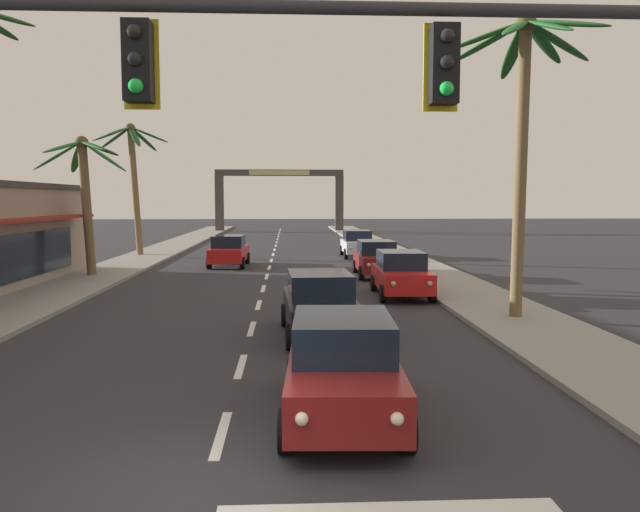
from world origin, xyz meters
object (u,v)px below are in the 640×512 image
object	(u,v)px
palm_right_second	(524,101)
town_gateway_arch	(280,192)
sedan_parked_mid_kerb	(376,258)
sedan_lead_at_stop_bar	(343,367)
sedan_parked_far_kerb	(357,243)
sedan_third_in_queue	(320,304)
palm_left_third	(85,181)
sedan_oncoming_far	(229,251)
traffic_signal_mast	(447,106)
sedan_parked_nearest_kerb	(401,273)
palm_left_farthest	(133,165)

from	to	relation	value
palm_right_second	town_gateway_arch	xyz separation A→B (m)	(-7.86, 53.34, -1.98)
palm_right_second	sedan_parked_mid_kerb	bearing A→B (deg)	103.79
sedan_lead_at_stop_bar	sedan_parked_far_kerb	world-z (taller)	same
sedan_third_in_queue	palm_left_third	size ratio (longest dim) A/B	0.70
sedan_lead_at_stop_bar	sedan_parked_mid_kerb	world-z (taller)	same
sedan_oncoming_far	palm_left_third	xyz separation A→B (m)	(-6.06, -4.66, 3.58)
sedan_parked_mid_kerb	sedan_oncoming_far	bearing A→B (deg)	146.79
sedan_parked_far_kerb	palm_left_third	distance (m)	17.17
sedan_lead_at_stop_bar	sedan_oncoming_far	xyz separation A→B (m)	(-4.12, 23.95, 0.00)
town_gateway_arch	traffic_signal_mast	bearing A→B (deg)	-87.37
sedan_parked_nearest_kerb	sedan_parked_mid_kerb	distance (m)	6.15
traffic_signal_mast	sedan_parked_far_kerb	distance (m)	32.06
palm_left_farthest	palm_right_second	distance (m)	27.53
traffic_signal_mast	sedan_oncoming_far	xyz separation A→B (m)	(-5.14, 26.54, -3.85)
sedan_parked_nearest_kerb	town_gateway_arch	xyz separation A→B (m)	(-5.22, 48.44, 3.62)
sedan_lead_at_stop_bar	palm_left_farthest	xyz separation A→B (m)	(-10.63, 30.09, 4.92)
sedan_oncoming_far	sedan_parked_far_kerb	bearing A→B (deg)	34.64
town_gateway_arch	sedan_parked_nearest_kerb	bearing A→B (deg)	-83.84
sedan_third_in_queue	palm_left_third	xyz separation A→B (m)	(-10.12, 13.04, 3.58)
traffic_signal_mast	sedan_parked_mid_kerb	distance (m)	22.18
sedan_parked_nearest_kerb	palm_right_second	world-z (taller)	palm_right_second
palm_left_third	sedan_parked_nearest_kerb	bearing A→B (deg)	-25.04
sedan_third_in_queue	sedan_parked_mid_kerb	bearing A→B (deg)	75.72
traffic_signal_mast	sedan_oncoming_far	size ratio (longest dim) A/B	2.44
sedan_parked_far_kerb	sedan_lead_at_stop_bar	bearing A→B (deg)	-96.67
sedan_third_in_queue	sedan_parked_far_kerb	size ratio (longest dim) A/B	1.01
sedan_third_in_queue	palm_left_farthest	xyz separation A→B (m)	(-10.56, 23.83, 4.92)
sedan_oncoming_far	palm_left_farthest	world-z (taller)	palm_left_farthest
town_gateway_arch	palm_left_third	bearing A→B (deg)	-101.08
palm_left_third	town_gateway_arch	bearing A→B (deg)	78.92
palm_right_second	palm_left_farthest	bearing A→B (deg)	126.98
sedan_oncoming_far	palm_left_third	world-z (taller)	palm_left_third
sedan_parked_nearest_kerb	town_gateway_arch	world-z (taller)	town_gateway_arch
palm_left_third	sedan_parked_mid_kerb	bearing A→B (deg)	-0.64
sedan_lead_at_stop_bar	town_gateway_arch	size ratio (longest dim) A/B	0.31
traffic_signal_mast	palm_right_second	world-z (taller)	palm_right_second
sedan_lead_at_stop_bar	palm_left_third	distance (m)	22.11
sedan_oncoming_far	sedan_parked_mid_kerb	xyz separation A→B (m)	(7.34, -4.81, 0.00)
sedan_parked_far_kerb	palm_right_second	size ratio (longest dim) A/B	0.50
traffic_signal_mast	sedan_oncoming_far	world-z (taller)	traffic_signal_mast
sedan_parked_nearest_kerb	palm_right_second	bearing A→B (deg)	-61.76
sedan_parked_far_kerb	town_gateway_arch	size ratio (longest dim) A/B	0.31
traffic_signal_mast	palm_left_farthest	size ratio (longest dim) A/B	1.31
sedan_third_in_queue	palm_right_second	world-z (taller)	palm_right_second
sedan_third_in_queue	sedan_parked_nearest_kerb	distance (m)	7.54
sedan_parked_mid_kerb	palm_right_second	bearing A→B (deg)	-76.21
palm_left_third	palm_right_second	distance (m)	19.72
traffic_signal_mast	sedan_parked_nearest_kerb	distance (m)	16.22
palm_left_farthest	sedan_oncoming_far	bearing A→B (deg)	-43.33
sedan_lead_at_stop_bar	palm_left_farthest	size ratio (longest dim) A/B	0.54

